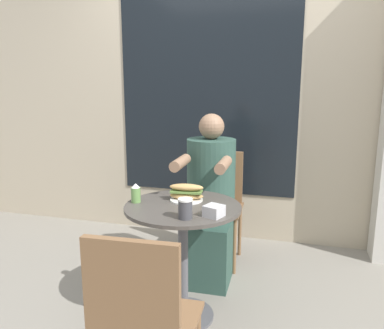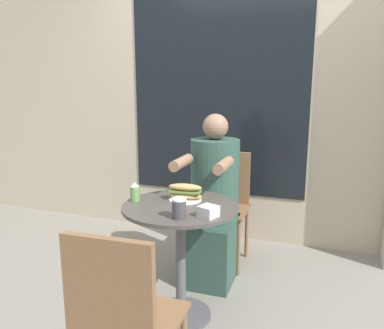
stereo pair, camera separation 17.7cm
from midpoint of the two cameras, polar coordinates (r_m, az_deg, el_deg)
name	(u,v)px [view 1 (the left image)]	position (r m, az deg, el deg)	size (l,w,h in m)	color
ground_plane	(183,316)	(2.47, -3.54, -22.11)	(8.00, 8.00, 0.00)	gray
storefront_wall	(228,84)	(3.37, 3.91, 12.10)	(8.00, 0.09, 2.80)	#B7A88E
cafe_table	(183,237)	(2.22, -3.71, -10.96)	(0.67, 0.67, 0.71)	#47423D
diner_chair	(219,196)	(3.00, 2.45, -4.79)	(0.39, 0.39, 0.87)	brown
seated_diner	(210,209)	(2.68, 0.82, -6.86)	(0.36, 0.62, 1.20)	#2D4C42
empty_chair_across	(141,319)	(1.53, -11.37, -22.12)	(0.40, 0.40, 0.87)	brown
sandwich_on_plate	(186,193)	(2.23, -3.14, -4.40)	(0.21, 0.20, 0.10)	white
drink_cup	(185,208)	(1.93, -3.68, -6.74)	(0.08, 0.08, 0.11)	#424247
napkin_box	(214,211)	(1.96, 0.76, -7.13)	(0.12, 0.12, 0.06)	silver
condiment_bottle	(136,193)	(2.23, -10.83, -4.33)	(0.06, 0.06, 0.11)	#66934C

